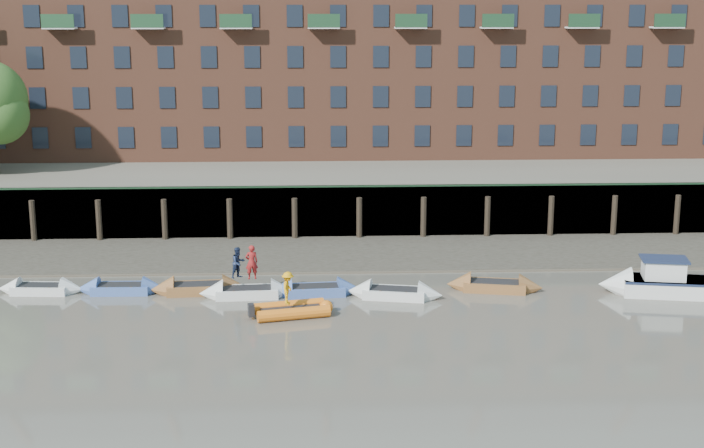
{
  "coord_description": "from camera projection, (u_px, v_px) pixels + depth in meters",
  "views": [
    {
      "loc": [
        -0.93,
        -37.36,
        14.66
      ],
      "look_at": [
        1.14,
        12.0,
        3.2
      ],
      "focal_mm": 50.0,
      "sensor_mm": 36.0,
      "label": 1
    }
  ],
  "objects": [
    {
      "name": "foreshore",
      "position": [
        328.0,
        254.0,
        57.23
      ],
      "size": [
        110.0,
        8.0,
        0.5
      ],
      "primitive_type": "cube",
      "color": "#3D382F",
      "rests_on": "ground"
    },
    {
      "name": "person_rower_b",
      "position": [
        238.0,
        263.0,
        48.91
      ],
      "size": [
        0.97,
        0.96,
        1.58
      ],
      "primitive_type": "imported",
      "rotation": [
        0.0,
        0.0,
        0.71
      ],
      "color": "#19233F",
      "rests_on": "rowboat_3"
    },
    {
      "name": "motor_launch",
      "position": [
        651.0,
        282.0,
        49.42
      ],
      "size": [
        6.14,
        2.94,
        2.43
      ],
      "rotation": [
        0.0,
        0.0,
        2.96
      ],
      "color": "silver",
      "rests_on": "ground"
    },
    {
      "name": "rowboat_6",
      "position": [
        494.0,
        286.0,
        50.11
      ],
      "size": [
        5.06,
        2.33,
        1.42
      ],
      "rotation": [
        0.0,
        0.0,
        -0.19
      ],
      "color": "brown",
      "rests_on": "ground"
    },
    {
      "name": "river_wall",
      "position": [
        327.0,
        212.0,
        61.14
      ],
      "size": [
        110.0,
        1.23,
        3.3
      ],
      "color": "#2D2A26",
      "rests_on": "ground"
    },
    {
      "name": "rib_tender",
      "position": [
        294.0,
        310.0,
        46.19
      ],
      "size": [
        3.86,
        2.51,
        0.65
      ],
      "rotation": [
        0.0,
        0.0,
        0.24
      ],
      "color": "orange",
      "rests_on": "ground"
    },
    {
      "name": "rowboat_3",
      "position": [
        247.0,
        292.0,
        49.03
      ],
      "size": [
        4.86,
        1.62,
        1.39
      ],
      "rotation": [
        0.0,
        0.0,
        0.05
      ],
      "color": "silver",
      "rests_on": "ground"
    },
    {
      "name": "ground",
      "position": [
        336.0,
        368.0,
        39.71
      ],
      "size": [
        220.0,
        220.0,
        0.0
      ],
      "primitive_type": "plane",
      "color": "#5B574D",
      "rests_on": "ground"
    },
    {
      "name": "apartment_terrace",
      "position": [
        323.0,
        22.0,
        72.82
      ],
      "size": [
        80.6,
        15.56,
        20.98
      ],
      "color": "brown",
      "rests_on": "bank_terrace"
    },
    {
      "name": "person_rib_crew",
      "position": [
        288.0,
        288.0,
        45.81
      ],
      "size": [
        0.73,
        1.09,
        1.56
      ],
      "primitive_type": "imported",
      "rotation": [
        0.0,
        0.0,
        1.41
      ],
      "color": "orange",
      "rests_on": "rib_tender"
    },
    {
      "name": "rowboat_2",
      "position": [
        198.0,
        288.0,
        49.69
      ],
      "size": [
        4.96,
        1.79,
        1.41
      ],
      "rotation": [
        0.0,
        0.0,
        0.08
      ],
      "color": "brown",
      "rests_on": "ground"
    },
    {
      "name": "rowboat_5",
      "position": [
        395.0,
        293.0,
        48.89
      ],
      "size": [
        4.98,
        2.35,
        1.39
      ],
      "rotation": [
        0.0,
        0.0,
        -0.21
      ],
      "color": "silver",
      "rests_on": "ground"
    },
    {
      "name": "person_rower_a",
      "position": [
        252.0,
        262.0,
        48.71
      ],
      "size": [
        0.71,
        0.55,
        1.74
      ],
      "primitive_type": "imported",
      "rotation": [
        0.0,
        0.0,
        3.38
      ],
      "color": "maroon",
      "rests_on": "rowboat_3"
    },
    {
      "name": "rowboat_4",
      "position": [
        315.0,
        290.0,
        49.4
      ],
      "size": [
        4.77,
        1.73,
        1.36
      ],
      "rotation": [
        0.0,
        0.0,
        0.08
      ],
      "color": "#415FA4",
      "rests_on": "ground"
    },
    {
      "name": "bank_terrace",
      "position": [
        324.0,
        173.0,
        74.39
      ],
      "size": [
        110.0,
        28.0,
        3.2
      ],
      "primitive_type": "cube",
      "color": "#5E594D",
      "rests_on": "ground"
    },
    {
      "name": "mud_band",
      "position": [
        329.0,
        270.0,
        53.92
      ],
      "size": [
        110.0,
        1.6,
        0.1
      ],
      "primitive_type": "cube",
      "color": "#4C4336",
      "rests_on": "ground"
    },
    {
      "name": "rowboat_0",
      "position": [
        41.0,
        289.0,
        49.68
      ],
      "size": [
        4.44,
        1.56,
        1.27
      ],
      "rotation": [
        0.0,
        0.0,
        -0.07
      ],
      "color": "silver",
      "rests_on": "ground"
    },
    {
      "name": "rowboat_1",
      "position": [
        121.0,
        289.0,
        49.71
      ],
      "size": [
        4.51,
        1.37,
        1.3
      ],
      "rotation": [
        0.0,
        0.0,
        -0.02
      ],
      "color": "#415FA4",
      "rests_on": "ground"
    }
  ]
}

